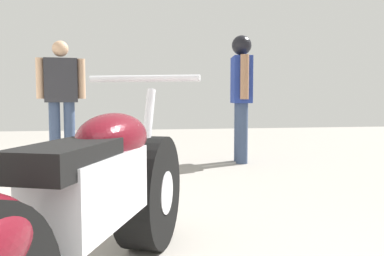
% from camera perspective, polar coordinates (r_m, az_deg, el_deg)
% --- Properties ---
extents(ground_plane, '(15.79, 15.79, 0.00)m').
position_cam_1_polar(ground_plane, '(3.41, 0.50, -10.74)').
color(ground_plane, gray).
extents(motorcycle_maroon_cruiser, '(1.03, 2.10, 1.01)m').
position_cam_1_polar(motorcycle_maroon_cruiser, '(1.67, -14.82, -12.00)').
color(motorcycle_maroon_cruiser, black).
rests_on(motorcycle_maroon_cruiser, ground_plane).
extents(mechanic_in_blue, '(0.69, 0.30, 1.70)m').
position_cam_1_polar(mechanic_in_blue, '(6.07, -18.17, 4.83)').
color(mechanic_in_blue, '#384766').
rests_on(mechanic_in_blue, ground_plane).
extents(mechanic_with_helmet, '(0.30, 0.68, 1.73)m').
position_cam_1_polar(mechanic_with_helmet, '(5.50, 7.05, 5.85)').
color(mechanic_with_helmet, '#384766').
rests_on(mechanic_with_helmet, ground_plane).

